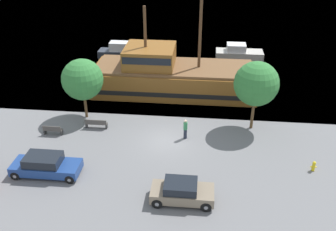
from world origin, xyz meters
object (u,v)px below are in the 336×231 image
object	(u,v)px
moored_boat_dockside	(239,53)
bench_promenade_east	(53,130)
pirate_ship	(172,76)
moored_boat_outer	(124,52)
fire_hydrant	(314,166)
pedestrian_walking_near	(185,129)
parked_car_curb_rear	(45,165)
parked_car_curb_front	(182,192)
bench_promenade_west	(96,124)

from	to	relation	value
moored_boat_dockside	bench_promenade_east	bearing A→B (deg)	-129.17
pirate_ship	bench_promenade_east	world-z (taller)	pirate_ship
moored_boat_outer	fire_hydrant	bearing A→B (deg)	-50.04
bench_promenade_east	pedestrian_walking_near	world-z (taller)	pedestrian_walking_near
parked_car_curb_rear	bench_promenade_east	xyz separation A→B (m)	(-1.49, 5.13, -0.31)
bench_promenade_east	parked_car_curb_front	bearing A→B (deg)	-32.00
moored_boat_outer	fire_hydrant	size ratio (longest dim) A/B	8.53
parked_car_curb_front	pirate_ship	bearing A→B (deg)	97.34
pedestrian_walking_near	pirate_ship	bearing A→B (deg)	101.92
parked_car_curb_rear	bench_promenade_east	bearing A→B (deg)	106.21
bench_promenade_east	fire_hydrant	bearing A→B (deg)	-8.02
moored_boat_dockside	parked_car_curb_rear	distance (m)	29.25
moored_boat_outer	parked_car_curb_rear	size ratio (longest dim) A/B	1.38
fire_hydrant	moored_boat_dockside	bearing A→B (deg)	99.50
fire_hydrant	bench_promenade_west	distance (m)	17.43
moored_boat_dockside	parked_car_curb_front	bearing A→B (deg)	-100.98
bench_promenade_east	bench_promenade_west	bearing A→B (deg)	22.86
parked_car_curb_rear	bench_promenade_west	world-z (taller)	parked_car_curb_rear
moored_boat_dockside	moored_boat_outer	xyz separation A→B (m)	(-14.32, -1.25, 0.06)
pirate_ship	pedestrian_walking_near	size ratio (longest dim) A/B	10.18
parked_car_curb_rear	parked_car_curb_front	bearing A→B (deg)	-10.66
moored_boat_dockside	bench_promenade_east	xyz separation A→B (m)	(-16.35, -20.07, -0.24)
parked_car_curb_front	bench_promenade_west	world-z (taller)	parked_car_curb_front
moored_boat_outer	bench_promenade_east	distance (m)	18.93
parked_car_curb_front	parked_car_curb_rear	size ratio (longest dim) A/B	0.84
moored_boat_dockside	parked_car_curb_front	distance (m)	27.51
pirate_ship	fire_hydrant	xyz separation A→B (m)	(11.18, -12.23, -1.30)
parked_car_curb_rear	fire_hydrant	bearing A→B (deg)	6.97
moored_boat_outer	parked_car_curb_rear	world-z (taller)	moored_boat_outer
parked_car_curb_front	bench_promenade_east	distance (m)	13.10
bench_promenade_east	pirate_ship	bearing A→B (deg)	46.20
pirate_ship	bench_promenade_east	bearing A→B (deg)	-133.80
pedestrian_walking_near	moored_boat_dockside	bearing A→B (deg)	74.34
moored_boat_dockside	parked_car_curb_rear	xyz separation A→B (m)	(-14.86, -25.20, 0.07)
moored_boat_dockside	fire_hydrant	xyz separation A→B (m)	(3.83, -22.91, -0.26)
fire_hydrant	pedestrian_walking_near	distance (m)	9.92
parked_car_curb_rear	pedestrian_walking_near	size ratio (longest dim) A/B	2.76
bench_promenade_west	bench_promenade_east	bearing A→B (deg)	-157.14
bench_promenade_east	bench_promenade_west	size ratio (longest dim) A/B	0.83
moored_boat_outer	bench_promenade_east	xyz separation A→B (m)	(-2.03, -18.82, -0.30)
pirate_ship	parked_car_curb_front	bearing A→B (deg)	-82.66
moored_boat_dockside	bench_promenade_east	distance (m)	25.88
moored_boat_dockside	parked_car_curb_rear	bearing A→B (deg)	-120.52
parked_car_curb_front	parked_car_curb_rear	bearing A→B (deg)	169.34
parked_car_curb_front	bench_promenade_east	bearing A→B (deg)	148.00
parked_car_curb_front	fire_hydrant	xyz separation A→B (m)	(9.07, 4.09, -0.31)
pirate_ship	bench_promenade_west	size ratio (longest dim) A/B	9.37
parked_car_curb_front	bench_promenade_west	bearing A→B (deg)	133.29
fire_hydrant	bench_promenade_west	xyz separation A→B (m)	(-16.91, 4.22, 0.03)
parked_car_curb_front	fire_hydrant	world-z (taller)	parked_car_curb_front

